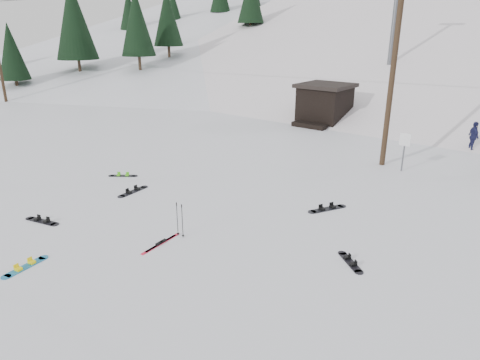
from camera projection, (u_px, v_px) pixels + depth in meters
The scene contains 17 objects.
ground at pixel (127, 268), 12.15m from camera, with size 200.00×200.00×0.00m, color white.
ski_slope at pixel (474, 174), 56.66m from camera, with size 60.00×75.00×45.00m, color white.
ridge_left at pixel (232, 136), 72.30m from camera, with size 34.00×85.00×38.00m, color white.
treeline_left at pixel (206, 74), 61.52m from camera, with size 20.00×64.00×10.00m, color black, non-canonical shape.
utility_pole at pixel (393, 68), 19.69m from camera, with size 2.00×0.26×9.00m.
trail_sign at pixel (404, 145), 19.88m from camera, with size 0.50×0.09×1.85m.
lift_hut at pixel (324, 104), 30.02m from camera, with size 3.40×4.10×2.75m.
lift_tower_near at pixel (396, 8), 33.90m from camera, with size 2.20×0.36×8.00m.
hero_snowboard at pixel (25, 266), 12.19m from camera, with size 0.47×1.44×0.10m.
hero_skis at pixel (161, 243), 13.51m from camera, with size 0.25×1.68×0.09m.
ski_poles at pixel (180, 220), 13.82m from camera, with size 0.32×0.08×1.16m.
board_scatter_a at pixel (42, 221), 15.04m from camera, with size 1.46×0.58×0.10m.
board_scatter_b at pixel (133, 191), 17.74m from camera, with size 0.43×1.59×0.11m.
board_scatter_c at pixel (123, 176), 19.62m from camera, with size 1.14×0.92×0.10m.
board_scatter_d at pixel (350, 262), 12.43m from camera, with size 1.10×0.94×0.09m.
board_scatter_f at pixel (327, 209), 16.05m from camera, with size 0.93×1.50×0.12m.
skier_navy at pixel (474, 136), 23.33m from camera, with size 0.96×0.40×1.64m, color #1D1F48.
Camera 1 is at (9.12, -6.26, 6.48)m, focal length 32.00 mm.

